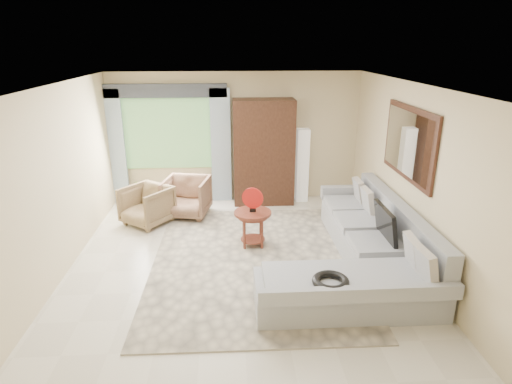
{
  "coord_description": "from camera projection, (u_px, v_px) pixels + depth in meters",
  "views": [
    {
      "loc": [
        -0.12,
        -5.56,
        3.14
      ],
      "look_at": [
        0.25,
        0.35,
        1.05
      ],
      "focal_mm": 30.0,
      "sensor_mm": 36.0,
      "label": 1
    }
  ],
  "objects": [
    {
      "name": "ground",
      "position": [
        241.0,
        267.0,
        6.28
      ],
      "size": [
        6.0,
        6.0,
        0.0
      ],
      "primitive_type": "plane",
      "color": "silver",
      "rests_on": "ground"
    },
    {
      "name": "area_rug",
      "position": [
        254.0,
        260.0,
        6.47
      ],
      "size": [
        3.05,
        4.04,
        0.02
      ],
      "primitive_type": "cube",
      "rotation": [
        0.0,
        0.0,
        -0.01
      ],
      "color": "#C0B398",
      "rests_on": "ground"
    },
    {
      "name": "sectional_sofa",
      "position": [
        365.0,
        252.0,
        6.13
      ],
      "size": [
        2.3,
        3.46,
        0.9
      ],
      "color": "#9EA0A6",
      "rests_on": "ground"
    },
    {
      "name": "tv_screen",
      "position": [
        386.0,
        223.0,
        6.02
      ],
      "size": [
        0.14,
        0.74,
        0.48
      ],
      "primitive_type": "cube",
      "rotation": [
        0.0,
        -0.17,
        0.0
      ],
      "color": "black",
      "rests_on": "sectional_sofa"
    },
    {
      "name": "garden_hose",
      "position": [
        331.0,
        281.0,
        4.89
      ],
      "size": [
        0.43,
        0.43,
        0.09
      ],
      "primitive_type": "torus",
      "color": "black",
      "rests_on": "sectional_sofa"
    },
    {
      "name": "coffee_table",
      "position": [
        253.0,
        228.0,
        6.86
      ],
      "size": [
        0.59,
        0.59,
        0.59
      ],
      "rotation": [
        0.0,
        0.0,
        0.11
      ],
      "color": "#4E2214",
      "rests_on": "ground"
    },
    {
      "name": "red_disc",
      "position": [
        253.0,
        198.0,
        6.69
      ],
      "size": [
        0.33,
        0.13,
        0.34
      ],
      "primitive_type": "cylinder",
      "rotation": [
        1.57,
        0.0,
        -0.31
      ],
      "color": "#AE1511",
      "rests_on": "coffee_table"
    },
    {
      "name": "armchair_left",
      "position": [
        147.0,
        205.0,
        7.7
      ],
      "size": [
        1.06,
        1.07,
        0.7
      ],
      "primitive_type": "imported",
      "rotation": [
        0.0,
        0.0,
        -0.64
      ],
      "color": "olive",
      "rests_on": "ground"
    },
    {
      "name": "armchair_right",
      "position": [
        187.0,
        197.0,
        8.05
      ],
      "size": [
        0.94,
        0.96,
        0.74
      ],
      "primitive_type": "imported",
      "rotation": [
        0.0,
        0.0,
        -0.2
      ],
      "color": "#936550",
      "rests_on": "ground"
    },
    {
      "name": "potted_plant",
      "position": [
        143.0,
        192.0,
        8.68
      ],
      "size": [
        0.59,
        0.56,
        0.51
      ],
      "primitive_type": "imported",
      "rotation": [
        0.0,
        0.0,
        -0.43
      ],
      "color": "#999999",
      "rests_on": "ground"
    },
    {
      "name": "armoire",
      "position": [
        264.0,
        152.0,
        8.53
      ],
      "size": [
        1.2,
        0.55,
        2.1
      ],
      "primitive_type": "cube",
      "color": "black",
      "rests_on": "ground"
    },
    {
      "name": "floor_lamp",
      "position": [
        302.0,
        165.0,
        8.73
      ],
      "size": [
        0.24,
        0.24,
        1.5
      ],
      "primitive_type": "cube",
      "color": "silver",
      "rests_on": "ground"
    },
    {
      "name": "window",
      "position": [
        168.0,
        134.0,
        8.53
      ],
      "size": [
        1.8,
        0.04,
        1.4
      ],
      "primitive_type": "cube",
      "color": "#669E59",
      "rests_on": "wall_back"
    },
    {
      "name": "curtain_left",
      "position": [
        115.0,
        148.0,
        8.47
      ],
      "size": [
        0.4,
        0.08,
        2.3
      ],
      "primitive_type": "cube",
      "color": "#9EB7CC",
      "rests_on": "ground"
    },
    {
      "name": "curtain_right",
      "position": [
        221.0,
        146.0,
        8.59
      ],
      "size": [
        0.4,
        0.08,
        2.3
      ],
      "primitive_type": "cube",
      "color": "#9EB7CC",
      "rests_on": "ground"
    },
    {
      "name": "valance",
      "position": [
        164.0,
        91.0,
        8.19
      ],
      "size": [
        2.4,
        0.12,
        0.26
      ],
      "primitive_type": "cube",
      "color": "#1E232D",
      "rests_on": "wall_back"
    },
    {
      "name": "wall_mirror",
      "position": [
        409.0,
        143.0,
        6.18
      ],
      "size": [
        0.05,
        1.7,
        1.05
      ],
      "color": "black",
      "rests_on": "wall_right"
    }
  ]
}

